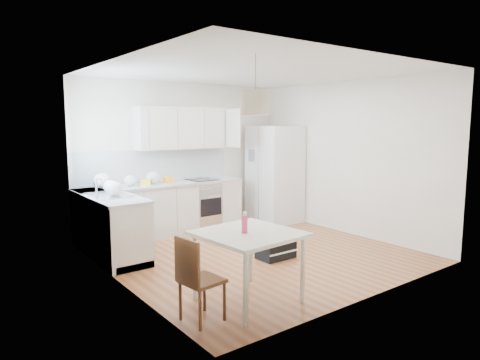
# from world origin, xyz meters

# --- Properties ---
(floor) EXTENTS (4.20, 4.20, 0.00)m
(floor) POSITION_xyz_m (0.00, 0.00, 0.00)
(floor) COLOR brown
(floor) RESTS_ON ground
(ceiling) EXTENTS (4.20, 4.20, 0.00)m
(ceiling) POSITION_xyz_m (0.00, 0.00, 2.70)
(ceiling) COLOR white
(ceiling) RESTS_ON wall_back
(wall_back) EXTENTS (4.20, 0.00, 4.20)m
(wall_back) POSITION_xyz_m (0.00, 2.10, 1.35)
(wall_back) COLOR silver
(wall_back) RESTS_ON floor
(wall_left) EXTENTS (0.00, 4.20, 4.20)m
(wall_left) POSITION_xyz_m (-2.10, 0.00, 1.35)
(wall_left) COLOR silver
(wall_left) RESTS_ON floor
(wall_right) EXTENTS (0.00, 4.20, 4.20)m
(wall_right) POSITION_xyz_m (2.10, 0.00, 1.35)
(wall_right) COLOR silver
(wall_right) RESTS_ON floor
(window_glassblock) EXTENTS (0.02, 1.00, 1.00)m
(window_glassblock) POSITION_xyz_m (-2.09, 1.15, 1.75)
(window_glassblock) COLOR #BFE0F9
(window_glassblock) RESTS_ON wall_left
(cabinets_back) EXTENTS (3.00, 0.60, 0.88)m
(cabinets_back) POSITION_xyz_m (-0.60, 1.80, 0.44)
(cabinets_back) COLOR beige
(cabinets_back) RESTS_ON floor
(cabinets_left) EXTENTS (0.60, 1.80, 0.88)m
(cabinets_left) POSITION_xyz_m (-1.80, 1.20, 0.44)
(cabinets_left) COLOR beige
(cabinets_left) RESTS_ON floor
(counter_back) EXTENTS (3.02, 0.64, 0.04)m
(counter_back) POSITION_xyz_m (-0.60, 1.80, 0.90)
(counter_back) COLOR #A3A5A8
(counter_back) RESTS_ON cabinets_back
(counter_left) EXTENTS (0.64, 1.82, 0.04)m
(counter_left) POSITION_xyz_m (-1.80, 1.20, 0.90)
(counter_left) COLOR #A3A5A8
(counter_left) RESTS_ON cabinets_left
(backsplash_back) EXTENTS (3.00, 0.01, 0.58)m
(backsplash_back) POSITION_xyz_m (-0.60, 2.09, 1.21)
(backsplash_back) COLOR white
(backsplash_back) RESTS_ON wall_back
(backsplash_left) EXTENTS (0.01, 1.80, 0.58)m
(backsplash_left) POSITION_xyz_m (-2.09, 1.20, 1.21)
(backsplash_left) COLOR white
(backsplash_left) RESTS_ON wall_left
(upper_cabinets) EXTENTS (1.70, 0.32, 0.75)m
(upper_cabinets) POSITION_xyz_m (-0.15, 1.94, 1.88)
(upper_cabinets) COLOR beige
(upper_cabinets) RESTS_ON wall_back
(range_oven) EXTENTS (0.50, 0.61, 0.88)m
(range_oven) POSITION_xyz_m (0.20, 1.80, 0.44)
(range_oven) COLOR silver
(range_oven) RESTS_ON floor
(sink) EXTENTS (0.50, 0.80, 0.16)m
(sink) POSITION_xyz_m (-1.80, 1.15, 0.92)
(sink) COLOR silver
(sink) RESTS_ON counter_left
(refrigerator) EXTENTS (0.93, 0.98, 1.91)m
(refrigerator) POSITION_xyz_m (1.71, 1.46, 0.95)
(refrigerator) COLOR white
(refrigerator) RESTS_ON floor
(dining_table) EXTENTS (1.07, 1.07, 0.79)m
(dining_table) POSITION_xyz_m (-1.17, -1.36, 0.70)
(dining_table) COLOR beige
(dining_table) RESTS_ON floor
(dining_chair) EXTENTS (0.41, 0.41, 0.87)m
(dining_chair) POSITION_xyz_m (-1.82, -1.45, 0.44)
(dining_chair) COLOR #492C16
(dining_chair) RESTS_ON floor
(drink_bottle) EXTENTS (0.08, 0.08, 0.23)m
(drink_bottle) POSITION_xyz_m (-1.22, -1.36, 0.90)
(drink_bottle) COLOR #DF3E63
(drink_bottle) RESTS_ON dining_table
(gym_bag) EXTENTS (0.52, 0.34, 0.24)m
(gym_bag) POSITION_xyz_m (0.10, -0.38, 0.12)
(gym_bag) COLOR black
(gym_bag) RESTS_ON floor
(pendant_lamp) EXTENTS (0.38, 0.38, 0.25)m
(pendant_lamp) POSITION_xyz_m (-1.05, -1.32, 2.18)
(pendant_lamp) COLOR beige
(pendant_lamp) RESTS_ON ceiling
(grocery_bag_a) EXTENTS (0.29, 0.24, 0.26)m
(grocery_bag_a) POSITION_xyz_m (-1.67, 1.80, 1.05)
(grocery_bag_a) COLOR white
(grocery_bag_a) RESTS_ON counter_back
(grocery_bag_b) EXTENTS (0.20, 0.17, 0.18)m
(grocery_bag_b) POSITION_xyz_m (-1.19, 1.83, 1.01)
(grocery_bag_b) COLOR white
(grocery_bag_b) RESTS_ON counter_back
(grocery_bag_c) EXTENTS (0.24, 0.21, 0.22)m
(grocery_bag_c) POSITION_xyz_m (-0.77, 1.84, 1.03)
(grocery_bag_c) COLOR white
(grocery_bag_c) RESTS_ON counter_back
(grocery_bag_d) EXTENTS (0.20, 0.17, 0.18)m
(grocery_bag_d) POSITION_xyz_m (-1.69, 1.40, 1.01)
(grocery_bag_d) COLOR white
(grocery_bag_d) RESTS_ON counter_back
(grocery_bag_e) EXTENTS (0.23, 0.20, 0.21)m
(grocery_bag_e) POSITION_xyz_m (-1.76, 1.03, 1.02)
(grocery_bag_e) COLOR white
(grocery_bag_e) RESTS_ON counter_left
(snack_orange) EXTENTS (0.17, 0.12, 0.11)m
(snack_orange) POSITION_xyz_m (-0.49, 1.83, 0.98)
(snack_orange) COLOR orange
(snack_orange) RESTS_ON counter_back
(snack_yellow) EXTENTS (0.18, 0.14, 0.11)m
(snack_yellow) POSITION_xyz_m (-0.95, 1.76, 0.97)
(snack_yellow) COLOR yellow
(snack_yellow) RESTS_ON counter_back
(snack_red) EXTENTS (0.17, 0.14, 0.10)m
(snack_red) POSITION_xyz_m (-1.48, 1.86, 0.97)
(snack_red) COLOR red
(snack_red) RESTS_ON counter_back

